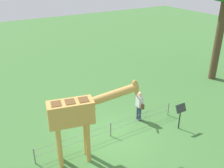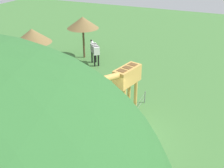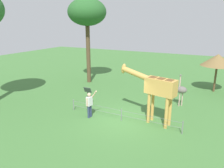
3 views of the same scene
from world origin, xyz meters
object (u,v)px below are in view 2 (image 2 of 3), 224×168
Objects in this scene: zebra at (95,50)px; info_sign at (66,154)px; visitor at (115,147)px; ostrich at (78,78)px; giraffe at (124,80)px; shade_hut_far at (32,36)px; shade_hut_near at (83,23)px.

info_sign is (10.77, 4.21, -0.21)m from zebra.
visitor is 6.42m from ostrich.
shade_hut_far is at bearing -109.60° from giraffe.
info_sign is at bearing 21.35° from zebra.
giraffe is 2.18× the size of zebra.
shade_hut_far is (-1.93, -4.63, 1.51)m from ostrich.
shade_hut_near is 13.11m from info_sign.
zebra is at bearing -141.17° from giraffe.
shade_hut_near is (-10.46, -7.27, 1.97)m from visitor.
ostrich reaches higher than zebra.
zebra is at bearing 58.08° from shade_hut_near.
zebra is 0.50× the size of shade_hut_near.
shade_hut_near reaches higher than ostrich.
visitor reaches higher than zebra.
visitor is (3.72, 1.12, -1.22)m from giraffe.
shade_hut_near is (-6.75, -6.15, 0.75)m from giraffe.
giraffe is at bearing 174.27° from info_sign.
info_sign is at bearing -53.22° from visitor.
shade_hut_near is at bearing -137.64° from giraffe.
shade_hut_near is at bearing -121.92° from zebra.
shade_hut_near is 2.53× the size of info_sign.
visitor is 12.89m from shade_hut_near.
visitor is 11.33m from shade_hut_far.
ostrich is 6.71m from shade_hut_near.
visitor is at bearing 31.33° from zebra.
info_sign is (5.83, 2.83, -0.23)m from ostrich.
shade_hut_far is 10.90m from info_sign.
giraffe is 9.16m from shade_hut_near.
info_sign is (7.76, 7.46, -1.73)m from shade_hut_far.
giraffe is 1.14× the size of shade_hut_far.
shade_hut_near is 4.31m from shade_hut_far.
zebra is 1.26× the size of info_sign.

